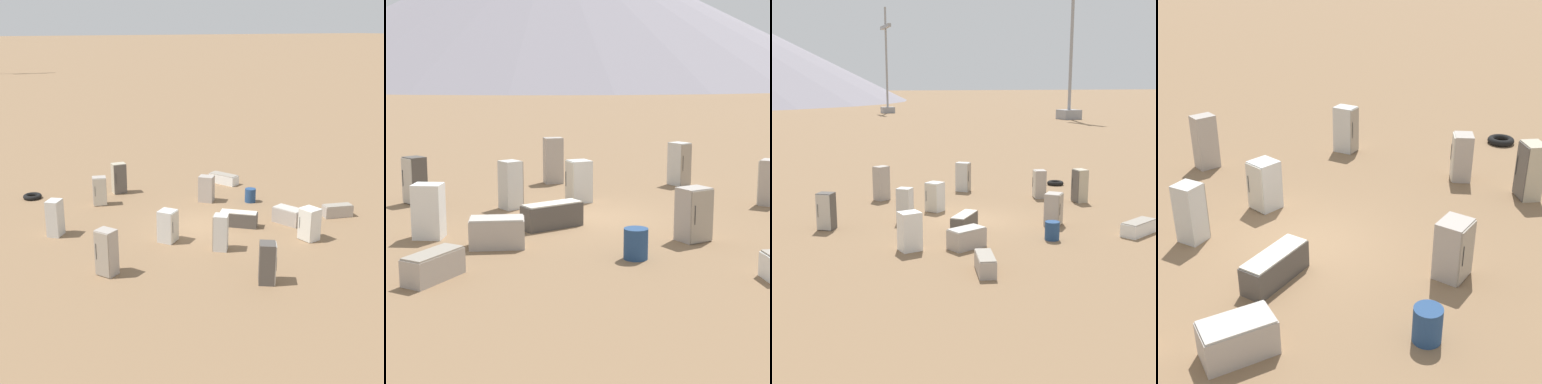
% 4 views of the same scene
% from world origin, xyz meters
% --- Properties ---
extents(ground_plane, '(1000.00, 1000.00, 0.00)m').
position_xyz_m(ground_plane, '(0.00, 0.00, 0.00)').
color(ground_plane, '#846647').
extents(mountain_ridge_0, '(213.59, 213.59, 53.08)m').
position_xyz_m(mountain_ridge_0, '(-206.03, -59.78, 26.54)').
color(mountain_ridge_0, gray).
rests_on(mountain_ridge_0, ground_plane).
extents(discarded_fridge_0, '(1.03, 1.03, 1.44)m').
position_xyz_m(discarded_fridge_0, '(1.95, 3.27, 0.72)').
color(discarded_fridge_0, '#A89E93').
rests_on(discarded_fridge_0, ground_plane).
extents(discarded_fridge_1, '(0.82, 0.87, 1.49)m').
position_xyz_m(discarded_fridge_1, '(3.34, -3.73, 0.75)').
color(discarded_fridge_1, white).
rests_on(discarded_fridge_1, ground_plane).
extents(discarded_fridge_2, '(0.94, 0.96, 1.70)m').
position_xyz_m(discarded_fridge_2, '(-6.67, 2.16, 0.85)').
color(discarded_fridge_2, silver).
rests_on(discarded_fridge_2, ground_plane).
extents(discarded_fridge_4, '(0.88, 0.89, 1.61)m').
position_xyz_m(discarded_fridge_4, '(-0.84, -6.34, 0.80)').
color(discarded_fridge_4, '#4C4742').
rests_on(discarded_fridge_4, ground_plane).
extents(discarded_fridge_5, '(0.86, 0.86, 1.60)m').
position_xyz_m(discarded_fridge_5, '(-0.80, -2.85, 0.80)').
color(discarded_fridge_5, silver).
rests_on(discarded_fridge_5, ground_plane).
extents(discarded_fridge_6, '(0.88, 0.92, 1.85)m').
position_xyz_m(discarded_fridge_6, '(-5.93, -2.86, 0.93)').
color(discarded_fridge_6, '#A89E93').
rests_on(discarded_fridge_6, ground_plane).
extents(discarded_fridge_7, '(1.19, 1.58, 0.79)m').
position_xyz_m(discarded_fridge_7, '(3.81, -1.60, 0.39)').
color(discarded_fridge_7, '#A89E93').
rests_on(discarded_fridge_7, ground_plane).
extents(discarded_fridge_8, '(1.75, 1.65, 0.73)m').
position_xyz_m(discarded_fridge_8, '(1.44, -0.80, 0.36)').
color(discarded_fridge_8, '#4C4742').
rests_on(discarded_fridge_8, ground_plane).
extents(discarded_fridge_9, '(0.85, 0.79, 1.55)m').
position_xyz_m(discarded_fridge_9, '(-3.44, 5.46, 0.78)').
color(discarded_fridge_9, '#A89E93').
rests_on(discarded_fridge_9, ground_plane).
extents(discarded_fridge_10, '(1.02, 1.03, 1.46)m').
position_xyz_m(discarded_fridge_10, '(-2.40, -0.93, 0.73)').
color(discarded_fridge_10, silver).
rests_on(discarded_fridge_10, ground_plane).
extents(discarded_fridge_11, '(1.59, 0.93, 0.63)m').
position_xyz_m(discarded_fridge_11, '(6.63, -2.00, 0.31)').
color(discarded_fridge_11, '#A89E93').
rests_on(discarded_fridge_11, ground_plane).
extents(rusty_barrel, '(0.59, 0.59, 0.76)m').
position_xyz_m(rusty_barrel, '(4.02, 2.03, 0.38)').
color(rusty_barrel, navy).
rests_on(rusty_barrel, ground_plane).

